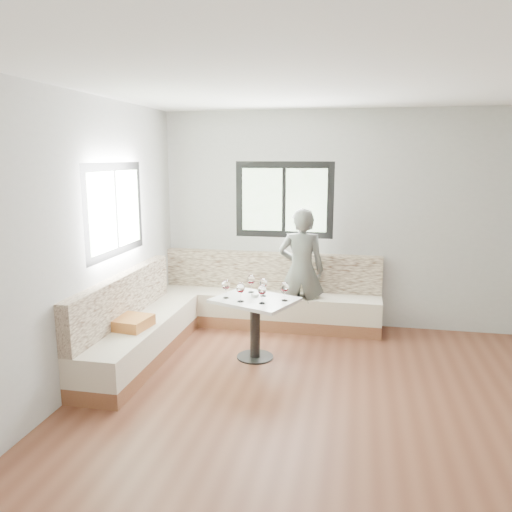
% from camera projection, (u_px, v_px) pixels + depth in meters
% --- Properties ---
extents(room, '(5.01, 5.01, 2.81)m').
position_uv_depth(room, '(339.00, 255.00, 4.12)').
color(room, brown).
rests_on(room, ground).
extents(banquette, '(2.90, 2.80, 0.95)m').
position_uv_depth(banquette, '(217.00, 312.00, 6.12)').
color(banquette, brown).
rests_on(banquette, ground).
extents(table, '(1.02, 0.92, 0.69)m').
position_uv_depth(table, '(255.00, 314.00, 5.48)').
color(table, black).
rests_on(table, ground).
extents(person, '(0.60, 0.42, 1.59)m').
position_uv_depth(person, '(301.00, 270.00, 6.31)').
color(person, '#535650').
rests_on(person, ground).
extents(olive_ramekin, '(0.09, 0.09, 0.03)m').
position_uv_depth(olive_ramekin, '(255.00, 295.00, 5.52)').
color(olive_ramekin, white).
rests_on(olive_ramekin, table).
extents(wine_glass_a, '(0.09, 0.09, 0.21)m').
position_uv_depth(wine_glass_a, '(226.00, 285.00, 5.44)').
color(wine_glass_a, white).
rests_on(wine_glass_a, table).
extents(wine_glass_b, '(0.09, 0.09, 0.21)m').
position_uv_depth(wine_glass_b, '(240.00, 289.00, 5.30)').
color(wine_glass_b, white).
rests_on(wine_glass_b, table).
extents(wine_glass_c, '(0.09, 0.09, 0.21)m').
position_uv_depth(wine_glass_c, '(262.00, 290.00, 5.24)').
color(wine_glass_c, white).
rests_on(wine_glass_c, table).
extents(wine_glass_d, '(0.09, 0.09, 0.21)m').
position_uv_depth(wine_glass_d, '(263.00, 284.00, 5.52)').
color(wine_glass_d, white).
rests_on(wine_glass_d, table).
extents(wine_glass_e, '(0.09, 0.09, 0.21)m').
position_uv_depth(wine_glass_e, '(285.00, 288.00, 5.34)').
color(wine_glass_e, white).
rests_on(wine_glass_e, table).
extents(wine_glass_f, '(0.09, 0.09, 0.21)m').
position_uv_depth(wine_glass_f, '(251.00, 280.00, 5.67)').
color(wine_glass_f, white).
rests_on(wine_glass_f, table).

